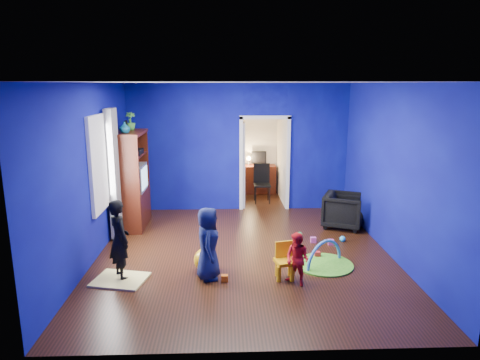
{
  "coord_description": "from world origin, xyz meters",
  "views": [
    {
      "loc": [
        -0.33,
        -6.91,
        2.88
      ],
      "look_at": [
        -0.05,
        0.4,
        1.23
      ],
      "focal_mm": 32.0,
      "sensor_mm": 36.0,
      "label": 1
    }
  ],
  "objects_px": {
    "child_black": "(119,240)",
    "study_desk": "(259,179)",
    "hopper_ball": "(206,260)",
    "armchair": "(344,210)",
    "child_navy": "(208,243)",
    "folding_chair": "(262,184)",
    "play_mat": "(324,264)",
    "tv_armoire": "(131,180)",
    "kid_chair": "(285,263)",
    "crt_tv": "(133,178)",
    "vase": "(125,127)",
    "toddler_red": "(297,259)"
  },
  "relations": [
    {
      "from": "play_mat",
      "to": "folding_chair",
      "type": "xyz_separation_m",
      "value": [
        -0.68,
        3.8,
        0.45
      ]
    },
    {
      "from": "crt_tv",
      "to": "folding_chair",
      "type": "height_order",
      "value": "crt_tv"
    },
    {
      "from": "child_navy",
      "to": "play_mat",
      "type": "bearing_deg",
      "value": -79.24
    },
    {
      "from": "child_navy",
      "to": "folding_chair",
      "type": "bearing_deg",
      "value": -16.98
    },
    {
      "from": "study_desk",
      "to": "folding_chair",
      "type": "xyz_separation_m",
      "value": [
        0.0,
        -0.96,
        0.09
      ]
    },
    {
      "from": "play_mat",
      "to": "study_desk",
      "type": "height_order",
      "value": "study_desk"
    },
    {
      "from": "tv_armoire",
      "to": "folding_chair",
      "type": "xyz_separation_m",
      "value": [
        2.82,
        1.7,
        -0.52
      ]
    },
    {
      "from": "armchair",
      "to": "play_mat",
      "type": "bearing_deg",
      "value": -179.92
    },
    {
      "from": "crt_tv",
      "to": "folding_chair",
      "type": "relative_size",
      "value": 0.76
    },
    {
      "from": "tv_armoire",
      "to": "child_navy",
      "type": "bearing_deg",
      "value": -56.73
    },
    {
      "from": "child_navy",
      "to": "child_black",
      "type": "bearing_deg",
      "value": 86.07
    },
    {
      "from": "study_desk",
      "to": "child_navy",
      "type": "bearing_deg",
      "value": -102.88
    },
    {
      "from": "tv_armoire",
      "to": "study_desk",
      "type": "bearing_deg",
      "value": 43.41
    },
    {
      "from": "tv_armoire",
      "to": "child_black",
      "type": "bearing_deg",
      "value": -82.59
    },
    {
      "from": "armchair",
      "to": "toddler_red",
      "type": "bearing_deg",
      "value": 175.04
    },
    {
      "from": "armchair",
      "to": "study_desk",
      "type": "distance_m",
      "value": 3.26
    },
    {
      "from": "folding_chair",
      "to": "child_black",
      "type": "bearing_deg",
      "value": -121.13
    },
    {
      "from": "hopper_ball",
      "to": "kid_chair",
      "type": "xyz_separation_m",
      "value": [
        1.2,
        -0.3,
        0.06
      ]
    },
    {
      "from": "child_navy",
      "to": "folding_chair",
      "type": "xyz_separation_m",
      "value": [
        1.18,
        4.2,
        -0.1
      ]
    },
    {
      "from": "hopper_ball",
      "to": "armchair",
      "type": "bearing_deg",
      "value": 36.52
    },
    {
      "from": "child_black",
      "to": "tv_armoire",
      "type": "height_order",
      "value": "tv_armoire"
    },
    {
      "from": "armchair",
      "to": "folding_chair",
      "type": "height_order",
      "value": "folding_chair"
    },
    {
      "from": "child_black",
      "to": "child_navy",
      "type": "bearing_deg",
      "value": -126.46
    },
    {
      "from": "child_black",
      "to": "vase",
      "type": "distance_m",
      "value": 2.6
    },
    {
      "from": "hopper_ball",
      "to": "crt_tv",
      "type": "bearing_deg",
      "value": 124.57
    },
    {
      "from": "armchair",
      "to": "child_navy",
      "type": "xyz_separation_m",
      "value": [
        -2.68,
        -2.27,
        0.2
      ]
    },
    {
      "from": "armchair",
      "to": "folding_chair",
      "type": "relative_size",
      "value": 0.84
    },
    {
      "from": "tv_armoire",
      "to": "crt_tv",
      "type": "xyz_separation_m",
      "value": [
        0.04,
        0.0,
        0.04
      ]
    },
    {
      "from": "armchair",
      "to": "child_black",
      "type": "xyz_separation_m",
      "value": [
        -4.0,
        -2.21,
        0.26
      ]
    },
    {
      "from": "child_navy",
      "to": "vase",
      "type": "bearing_deg",
      "value": 35.42
    },
    {
      "from": "tv_armoire",
      "to": "study_desk",
      "type": "xyz_separation_m",
      "value": [
        2.82,
        2.66,
        -0.6
      ]
    },
    {
      "from": "armchair",
      "to": "folding_chair",
      "type": "xyz_separation_m",
      "value": [
        -1.5,
        1.93,
        0.11
      ]
    },
    {
      "from": "toddler_red",
      "to": "folding_chair",
      "type": "bearing_deg",
      "value": 135.6
    },
    {
      "from": "armchair",
      "to": "folding_chair",
      "type": "bearing_deg",
      "value": 61.56
    },
    {
      "from": "vase",
      "to": "hopper_ball",
      "type": "bearing_deg",
      "value": -50.79
    },
    {
      "from": "child_black",
      "to": "study_desk",
      "type": "height_order",
      "value": "child_black"
    },
    {
      "from": "armchair",
      "to": "vase",
      "type": "bearing_deg",
      "value": 114.7
    },
    {
      "from": "child_black",
      "to": "play_mat",
      "type": "bearing_deg",
      "value": -117.79
    },
    {
      "from": "child_black",
      "to": "folding_chair",
      "type": "distance_m",
      "value": 4.84
    },
    {
      "from": "armchair",
      "to": "crt_tv",
      "type": "xyz_separation_m",
      "value": [
        -4.28,
        0.22,
        0.67
      ]
    },
    {
      "from": "armchair",
      "to": "child_black",
      "type": "distance_m",
      "value": 4.58
    },
    {
      "from": "armchair",
      "to": "toddler_red",
      "type": "xyz_separation_m",
      "value": [
        -1.38,
        -2.52,
        0.04
      ]
    },
    {
      "from": "child_black",
      "to": "tv_armoire",
      "type": "bearing_deg",
      "value": -26.42
    },
    {
      "from": "crt_tv",
      "to": "hopper_ball",
      "type": "relative_size",
      "value": 1.87
    },
    {
      "from": "child_navy",
      "to": "toddler_red",
      "type": "distance_m",
      "value": 1.33
    },
    {
      "from": "child_navy",
      "to": "kid_chair",
      "type": "bearing_deg",
      "value": -93.97
    },
    {
      "from": "kid_chair",
      "to": "play_mat",
      "type": "distance_m",
      "value": 0.87
    },
    {
      "from": "folding_chair",
      "to": "toddler_red",
      "type": "bearing_deg",
      "value": -88.45
    },
    {
      "from": "child_black",
      "to": "study_desk",
      "type": "distance_m",
      "value": 5.68
    },
    {
      "from": "vase",
      "to": "crt_tv",
      "type": "relative_size",
      "value": 0.31
    }
  ]
}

